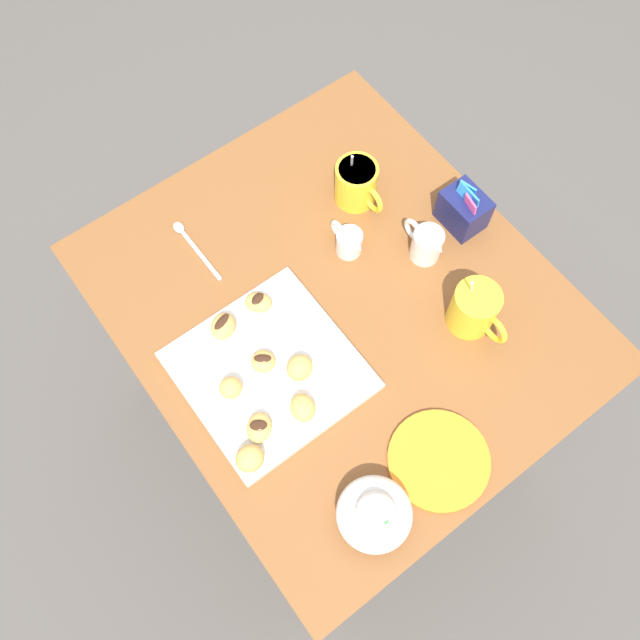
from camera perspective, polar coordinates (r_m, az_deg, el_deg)
name	(u,v)px	position (r m, az deg, el deg)	size (l,w,h in m)	color
ground_plane	(333,409)	(1.95, 1.10, -7.62)	(8.00, 8.00, 0.00)	#514C47
dining_table	(337,332)	(1.41, 1.51, -1.02)	(0.90, 0.78, 0.72)	brown
pastry_plate_square	(269,370)	(1.22, -4.41, -4.34)	(0.30, 0.30, 0.02)	silver
coffee_mug_yellow_left	(357,183)	(1.36, 3.18, 11.68)	(0.13, 0.09, 0.14)	yellow
coffee_mug_yellow_right	(475,309)	(1.25, 13.16, 0.96)	(0.13, 0.09, 0.15)	yellow
cream_pitcher_white	(426,243)	(1.31, 9.12, 6.53)	(0.10, 0.06, 0.07)	silver
sugar_caddy	(463,209)	(1.36, 12.22, 9.29)	(0.09, 0.07, 0.11)	#191E51
ice_cream_bowl	(375,514)	(1.13, 4.71, -16.25)	(0.13, 0.13, 0.09)	silver
chocolate_sauce_pitcher	(349,241)	(1.31, 2.48, 6.78)	(0.09, 0.05, 0.06)	silver
saucer_orange_left	(439,460)	(1.19, 10.17, -11.78)	(0.18, 0.18, 0.01)	orange
loose_spoon_near_saucer	(192,244)	(1.36, -10.96, 6.45)	(0.16, 0.02, 0.01)	silver
beignet_0	(258,302)	(1.25, -5.32, 1.52)	(0.04, 0.05, 0.03)	#DBA351
chocolate_drizzle_0	(258,299)	(1.24, -5.39, 1.85)	(0.03, 0.02, 0.01)	#381E11
beignet_1	(263,361)	(1.20, -4.91, -3.56)	(0.05, 0.04, 0.03)	#DBA351
chocolate_drizzle_1	(262,358)	(1.19, -4.97, -3.30)	(0.03, 0.02, 0.01)	#381E11
beignet_2	(231,388)	(1.19, -7.69, -5.78)	(0.04, 0.04, 0.04)	#DBA351
beignet_3	(303,408)	(1.17, -1.49, -7.55)	(0.05, 0.04, 0.04)	#DBA351
beignet_4	(300,368)	(1.19, -1.76, -4.12)	(0.05, 0.05, 0.04)	#DBA351
beignet_5	(259,428)	(1.17, -5.25, -9.20)	(0.04, 0.05, 0.03)	#DBA351
chocolate_drizzle_5	(258,425)	(1.15, -5.32, -8.99)	(0.03, 0.02, 0.01)	#381E11
beignet_6	(223,326)	(1.23, -8.33, -0.53)	(0.05, 0.05, 0.04)	#DBA351
chocolate_drizzle_6	(222,322)	(1.21, -8.46, -0.15)	(0.04, 0.02, 0.01)	#381E11
beignet_7	(250,458)	(1.15, -6.05, -11.74)	(0.05, 0.05, 0.04)	#DBA351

